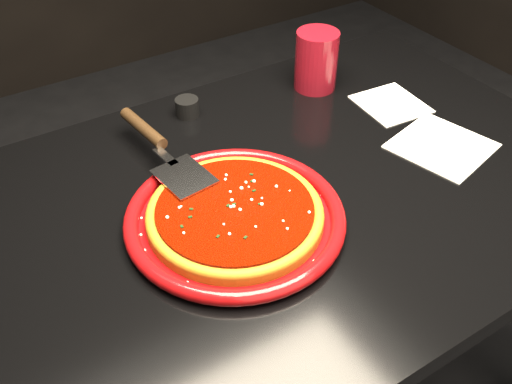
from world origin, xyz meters
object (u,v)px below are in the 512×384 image
at_px(pizza_server, 163,148).
at_px(cup, 316,60).
at_px(plate, 235,217).
at_px(table, 279,317).
at_px(ramekin, 187,107).

height_order(pizza_server, cup, cup).
distance_m(plate, cup, 0.49).
bearing_deg(plate, pizza_server, 99.53).
relative_size(table, pizza_server, 3.53).
height_order(pizza_server, ramekin, pizza_server).
xyz_separation_m(plate, pizza_server, (-0.03, 0.20, 0.03)).
height_order(table, ramekin, ramekin).
relative_size(table, ramekin, 24.27).
bearing_deg(pizza_server, table, -53.19).
relative_size(table, plate, 3.27).
bearing_deg(plate, cup, 37.37).
xyz_separation_m(plate, cup, (0.38, 0.29, 0.05)).
bearing_deg(table, pizza_server, 133.32).
height_order(table, plate, plate).
bearing_deg(ramekin, pizza_server, -130.09).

